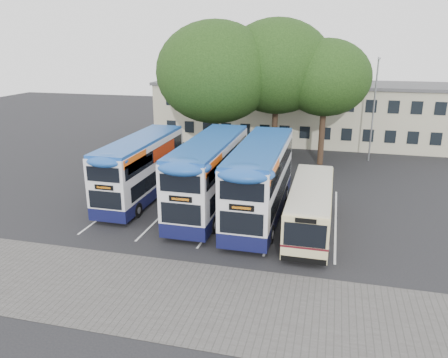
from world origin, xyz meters
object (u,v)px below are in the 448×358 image
bus_dd_mid (210,172)px  tree_mid (277,66)px  bus_dd_right (261,177)px  lamp_post (374,104)px  tree_left (215,72)px  bus_dd_left (142,166)px  tree_right (326,78)px  bus_single (311,205)px

bus_dd_mid → tree_mid: bearing=80.1°
tree_mid → bus_dd_right: bearing=-85.7°
lamp_post → bus_dd_mid: size_ratio=0.83×
lamp_post → bus_dd_right: size_ratio=0.83×
tree_left → tree_mid: 5.32m
lamp_post → bus_dd_right: 17.14m
tree_mid → bus_dd_left: (-7.31, -12.22, -5.94)m
bus_dd_left → bus_dd_mid: size_ratio=0.93×
tree_right → bus_dd_left: (-11.44, -11.83, -5.11)m
lamp_post → bus_dd_mid: (-10.64, -14.84, -2.58)m
tree_left → bus_dd_right: size_ratio=1.10×
lamp_post → tree_mid: bearing=-167.8°
bus_dd_left → bus_single: size_ratio=1.12×
tree_right → bus_dd_right: size_ratio=0.97×
tree_left → bus_dd_left: size_ratio=1.20×
tree_left → bus_single: 16.76m
tree_mid → bus_dd_left: bearing=-120.9°
tree_left → bus_dd_left: (-2.45, -10.11, -5.51)m
bus_dd_left → tree_left: bearing=76.4°
bus_single → tree_right: bearing=90.0°
bus_dd_left → bus_dd_right: size_ratio=0.92×
tree_mid → bus_dd_left: tree_mid is taller
tree_mid → bus_single: size_ratio=1.36×
bus_dd_right → bus_dd_left: bearing=171.4°
bus_dd_left → bus_dd_mid: 5.09m
tree_right → bus_dd_mid: 15.02m
bus_dd_mid → bus_dd_right: (3.30, -0.44, 0.02)m
lamp_post → bus_dd_right: (-7.33, -15.28, -2.56)m
lamp_post → tree_right: (-4.22, -2.19, 2.34)m
lamp_post → tree_right: tree_right is taller
tree_left → tree_right: tree_left is taller
bus_dd_mid → bus_dd_right: bus_dd_right is taller
lamp_post → tree_right: size_ratio=0.85×
tree_mid → bus_dd_mid: (-2.28, -13.04, -5.76)m
tree_mid → bus_dd_right: tree_mid is taller
bus_dd_mid → bus_single: 6.71m
tree_left → bus_dd_right: 13.86m
lamp_post → bus_dd_mid: bearing=-125.6°
bus_dd_left → bus_dd_mid: bearing=-9.3°
bus_dd_right → bus_single: (3.11, -1.30, -1.00)m
bus_dd_left → bus_dd_mid: bus_dd_mid is taller
tree_left → bus_single: (8.99, -12.67, -6.30)m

